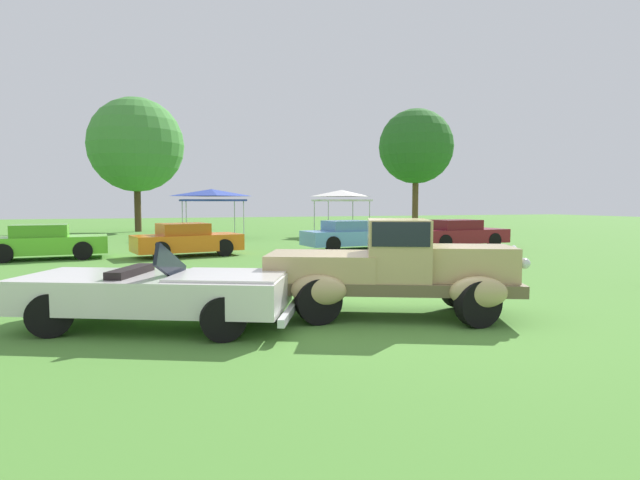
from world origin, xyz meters
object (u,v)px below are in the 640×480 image
show_car_lime (45,242)px  canopy_tent_center_field (341,195)px  show_car_skyblue (349,235)px  show_car_burgundy (458,234)px  neighbor_convertible (163,291)px  show_car_orange (187,240)px  feature_pickup_truck (393,267)px  canopy_tent_left_field (212,194)px

show_car_lime → canopy_tent_center_field: (14.19, 7.88, 1.82)m
show_car_skyblue → show_car_burgundy: size_ratio=0.91×
neighbor_convertible → show_car_burgundy: (12.90, 10.99, 0.02)m
canopy_tent_center_field → show_car_burgundy: bearing=-74.6°
show_car_lime → show_car_burgundy: same height
show_car_orange → show_car_skyblue: 6.72m
show_car_skyblue → feature_pickup_truck: bearing=-108.6°
feature_pickup_truck → show_car_orange: size_ratio=1.09×
show_car_lime → show_car_skyblue: size_ratio=1.01×
show_car_lime → canopy_tent_left_field: size_ratio=1.25×
show_car_lime → show_car_burgundy: 16.52m
show_car_skyblue → canopy_tent_center_field: 8.54m
feature_pickup_truck → neighbor_convertible: bearing=173.0°
feature_pickup_truck → canopy_tent_center_field: (6.74, 19.88, 1.56)m
show_car_skyblue → canopy_tent_left_field: size_ratio=1.24×
feature_pickup_truck → canopy_tent_left_field: (-0.66, 20.33, 1.56)m
show_car_lime → show_car_skyblue: bearing=-0.1°
feature_pickup_truck → show_car_burgundy: size_ratio=1.01×
feature_pickup_truck → show_car_lime: bearing=121.8°
neighbor_convertible → show_car_skyblue: size_ratio=1.14×
canopy_tent_center_field → show_car_skyblue: bearing=-108.9°
feature_pickup_truck → canopy_tent_left_field: 20.40m
show_car_orange → show_car_burgundy: (11.72, 0.02, 0.00)m
feature_pickup_truck → canopy_tent_center_field: size_ratio=1.62×
show_car_orange → canopy_tent_left_field: canopy_tent_left_field is taller
show_car_lime → canopy_tent_center_field: bearing=29.0°
show_car_lime → neighbor_convertible: bearing=-72.6°
show_car_lime → show_car_orange: (4.79, -0.56, -0.00)m
show_car_orange → canopy_tent_center_field: canopy_tent_center_field is taller
show_car_orange → canopy_tent_left_field: size_ratio=1.26×
show_car_burgundy → canopy_tent_left_field: canopy_tent_left_field is taller
show_car_lime → show_car_orange: size_ratio=1.00×
neighbor_convertible → show_car_burgundy: size_ratio=1.03×
show_car_burgundy → show_car_lime: bearing=178.1°
show_car_orange → show_car_skyblue: size_ratio=1.01×
neighbor_convertible → canopy_tent_center_field: bearing=61.4°
show_car_skyblue → canopy_tent_left_field: 9.75m
feature_pickup_truck → canopy_tent_left_field: size_ratio=1.38×
neighbor_convertible → show_car_skyblue: 13.95m
show_car_burgundy → canopy_tent_center_field: size_ratio=1.61×
neighbor_convertible → show_car_burgundy: 16.95m
neighbor_convertible → show_car_skyblue: neighbor_convertible is taller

